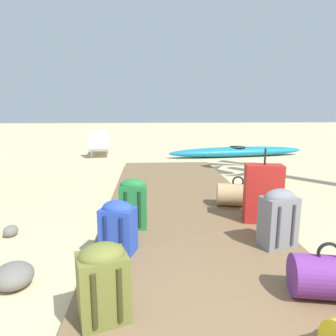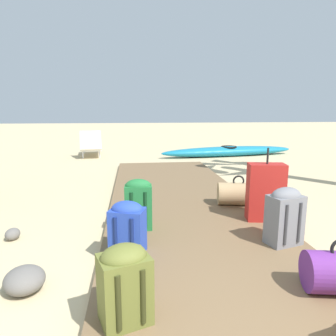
{
  "view_description": "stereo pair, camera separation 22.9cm",
  "coord_description": "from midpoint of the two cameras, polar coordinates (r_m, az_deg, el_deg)",
  "views": [
    {
      "loc": [
        -0.48,
        -0.61,
        1.42
      ],
      "look_at": [
        -0.18,
        3.9,
        0.55
      ],
      "focal_mm": 32.39,
      "sensor_mm": 36.0,
      "label": 1
    },
    {
      "loc": [
        -0.71,
        -0.59,
        1.42
      ],
      "look_at": [
        -0.18,
        3.9,
        0.55
      ],
      "focal_mm": 32.39,
      "sensor_mm": 36.0,
      "label": 2
    }
  ],
  "objects": [
    {
      "name": "backpack_blue",
      "position": [
        2.93,
        -7.16,
        -10.65
      ],
      "size": [
        0.37,
        0.31,
        0.51
      ],
      "color": "#2847B7",
      "rests_on": "boardwalk"
    },
    {
      "name": "suitcase_red",
      "position": [
        3.86,
        19.07,
        -4.55
      ],
      "size": [
        0.47,
        0.3,
        0.9
      ],
      "color": "red",
      "rests_on": "boardwalk"
    },
    {
      "name": "rock_left_mid",
      "position": [
        2.84,
        -24.92,
        -17.93
      ],
      "size": [
        0.4,
        0.41,
        0.2
      ],
      "primitive_type": "ellipsoid",
      "rotation": [
        0.0,
        0.0,
        1.86
      ],
      "color": "slate",
      "rests_on": "ground"
    },
    {
      "name": "backpack_olive",
      "position": [
        2.07,
        -8.87,
        -20.21
      ],
      "size": [
        0.37,
        0.33,
        0.52
      ],
      "color": "olive",
      "rests_on": "boardwalk"
    },
    {
      "name": "duffel_bag_tan",
      "position": [
        4.43,
        14.4,
        -4.91
      ],
      "size": [
        0.62,
        0.42,
        0.43
      ],
      "color": "tan",
      "rests_on": "boardwalk"
    },
    {
      "name": "ground_plane",
      "position": [
        3.77,
        5.71,
        -11.32
      ],
      "size": [
        60.0,
        60.0,
        0.0
      ],
      "primitive_type": "plane",
      "color": "#D1BA8C"
    },
    {
      "name": "lounge_chair",
      "position": [
        9.68,
        -12.04,
        4.19
      ],
      "size": [
        0.77,
        1.58,
        0.81
      ],
      "color": "white",
      "rests_on": "ground"
    },
    {
      "name": "backpack_grey",
      "position": [
        3.24,
        22.03,
        -8.47
      ],
      "size": [
        0.38,
        0.3,
        0.59
      ],
      "color": "slate",
      "rests_on": "boardwalk"
    },
    {
      "name": "boardwalk",
      "position": [
        4.41,
        4.2,
        -7.37
      ],
      "size": [
        2.09,
        7.09,
        0.08
      ],
      "primitive_type": "cube",
      "color": "brown",
      "rests_on": "ground"
    },
    {
      "name": "kayak",
      "position": [
        9.59,
        13.55,
        3.01
      ],
      "size": [
        4.37,
        1.19,
        0.31
      ],
      "color": "teal",
      "rests_on": "ground"
    },
    {
      "name": "duffel_bag_purple",
      "position": [
        2.64,
        29.98,
        -17.32
      ],
      "size": [
        0.53,
        0.4,
        0.43
      ],
      "color": "#6B2D84",
      "rests_on": "boardwalk"
    },
    {
      "name": "rock_left_far",
      "position": [
        3.9,
        -25.99,
        -10.61
      ],
      "size": [
        0.19,
        0.21,
        0.13
      ],
      "primitive_type": "ellipsoid",
      "rotation": [
        0.0,
        0.0,
        1.26
      ],
      "color": "slate",
      "rests_on": "ground"
    },
    {
      "name": "backpack_green",
      "position": [
        3.47,
        -4.7,
        -6.49
      ],
      "size": [
        0.31,
        0.21,
        0.58
      ],
      "color": "#237538",
      "rests_on": "boardwalk"
    }
  ]
}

